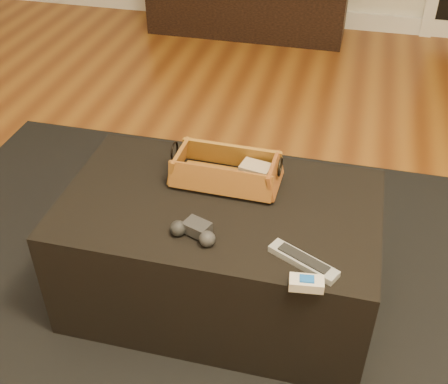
% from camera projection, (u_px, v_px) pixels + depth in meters
% --- Properties ---
extents(floor, '(5.00, 5.50, 0.01)m').
position_uv_depth(floor, '(208.00, 295.00, 2.03)').
color(floor, brown).
rests_on(floor, ground).
extents(baseboard, '(5.00, 0.04, 0.12)m').
position_uv_depth(baseboard, '(306.00, 16.00, 4.10)').
color(baseboard, white).
rests_on(baseboard, floor).
extents(area_rug, '(2.60, 2.00, 0.01)m').
position_uv_depth(area_rug, '(216.00, 306.00, 1.97)').
color(area_rug, black).
rests_on(area_rug, floor).
extents(ottoman, '(1.00, 0.60, 0.42)m').
position_uv_depth(ottoman, '(220.00, 252.00, 1.88)').
color(ottoman, black).
rests_on(ottoman, area_rug).
extents(tv_remote, '(0.19, 0.06, 0.02)m').
position_uv_depth(tv_remote, '(220.00, 178.00, 1.82)').
color(tv_remote, black).
rests_on(tv_remote, wicker_basket).
extents(cloth_bundle, '(0.11, 0.08, 0.05)m').
position_uv_depth(cloth_bundle, '(256.00, 172.00, 1.82)').
color(cloth_bundle, tan).
rests_on(cloth_bundle, wicker_basket).
extents(wicker_basket, '(0.36, 0.19, 0.12)m').
position_uv_depth(wicker_basket, '(226.00, 172.00, 1.82)').
color(wicker_basket, olive).
rests_on(wicker_basket, ottoman).
extents(game_controller, '(0.15, 0.10, 0.05)m').
position_uv_depth(game_controller, '(194.00, 231.00, 1.61)').
color(game_controller, '#242426').
rests_on(game_controller, ottoman).
extents(silver_remote, '(0.21, 0.13, 0.02)m').
position_uv_depth(silver_remote, '(303.00, 261.00, 1.53)').
color(silver_remote, '#9EA1A5').
rests_on(silver_remote, ottoman).
extents(cream_gadget, '(0.10, 0.06, 0.03)m').
position_uv_depth(cream_gadget, '(306.00, 283.00, 1.46)').
color(cream_gadget, beige).
rests_on(cream_gadget, ottoman).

